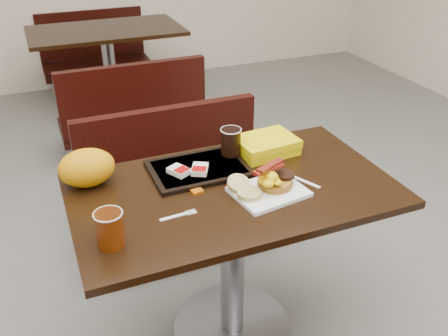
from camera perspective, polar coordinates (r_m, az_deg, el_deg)
name	(u,v)px	position (r m, az deg, el deg)	size (l,w,h in m)	color
floor	(232,329)	(2.34, 0.91, -18.08)	(6.00, 7.00, 0.01)	gray
table_near	(233,265)	(2.08, 0.99, -11.07)	(1.20, 0.70, 0.75)	black
bench_near_n	(180,186)	(2.62, -5.03, -2.04)	(1.00, 0.46, 0.72)	black
table_far	(110,74)	(4.31, -12.93, 10.48)	(1.20, 0.70, 0.75)	black
bench_far_s	(129,105)	(3.67, -10.83, 7.09)	(1.00, 0.46, 0.72)	black
bench_far_n	(96,53)	(4.98, -14.47, 12.65)	(1.00, 0.46, 0.72)	black
platter	(269,192)	(1.82, 5.18, -2.73)	(0.26, 0.20, 0.02)	white
pancake_stack	(275,182)	(1.84, 5.87, -1.66)	(0.13, 0.13, 0.03)	#A3661B
sausage_patty	(285,175)	(1.85, 6.99, -0.77)	(0.08, 0.08, 0.01)	black
scrambled_eggs	(271,179)	(1.79, 5.46, -1.23)	(0.09, 0.08, 0.05)	yellow
bacon_strips	(269,169)	(1.79, 5.16, -0.06)	(0.15, 0.07, 0.01)	#450A04
muffin_bottom	(249,194)	(1.77, 2.92, -2.99)	(0.09, 0.09, 0.02)	tan
muffin_top	(238,184)	(1.81, 1.67, -1.81)	(0.08, 0.08, 0.02)	tan
coffee_cup_near	(110,229)	(1.58, -13.00, -6.87)	(0.08, 0.08, 0.12)	#7F2D04
fork	(173,217)	(1.70, -5.88, -5.61)	(0.13, 0.02, 0.00)	white
knife	(303,181)	(1.92, 9.03, -1.43)	(0.16, 0.01, 0.00)	white
condiment_syrup	(197,191)	(1.82, -3.12, -2.69)	(0.04, 0.03, 0.01)	#AC4D07
condiment_ketchup	(241,185)	(1.86, 2.01, -2.01)	(0.04, 0.03, 0.01)	#8C0504
tray	(199,169)	(1.96, -2.92, -0.08)	(0.38, 0.27, 0.02)	black
hashbrown_sleeve_left	(179,171)	(1.91, -5.21, -0.33)	(0.06, 0.08, 0.02)	silver
hashbrown_sleeve_right	(200,169)	(1.92, -2.80, -0.15)	(0.06, 0.08, 0.02)	silver
coffee_cup_far	(231,142)	(2.02, 0.79, 3.05)	(0.08, 0.08, 0.11)	black
clamshell	(266,145)	(2.09, 4.85, 2.63)	(0.25, 0.19, 0.07)	#E2C803
paper_bag	(87,168)	(1.90, -15.51, 0.04)	(0.21, 0.15, 0.14)	#CB8406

